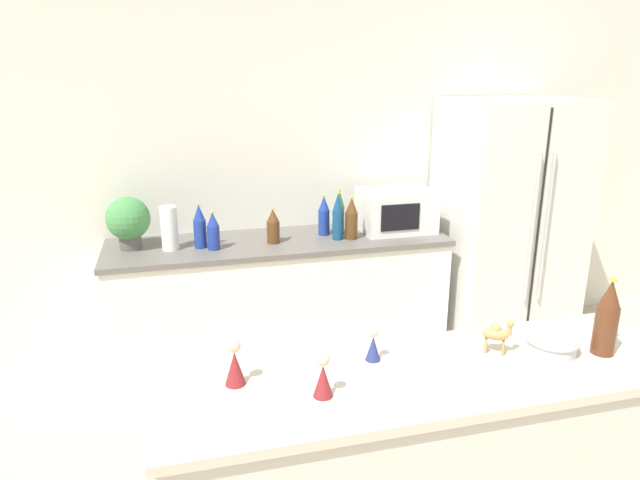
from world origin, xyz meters
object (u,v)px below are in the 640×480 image
wine_bottle (607,318)px  wise_man_figurine_purple (235,365)px  microwave (396,210)px  back_bottle_4 (213,231)px  potted_plant (128,220)px  back_bottle_3 (339,213)px  back_bottle_0 (324,216)px  back_bottle_1 (200,227)px  wise_man_figurine_blue (323,378)px  back_bottle_6 (273,226)px  paper_towel_roll (169,228)px  wise_man_figurine_crimson (373,346)px  refrigerator (506,227)px  back_bottle_2 (338,217)px  back_bottle_5 (351,219)px  camel_figurine (497,333)px  fruit_bowl (552,344)px

wine_bottle → wise_man_figurine_purple: size_ratio=1.81×
microwave → back_bottle_4: (-1.24, -0.12, -0.03)m
potted_plant → back_bottle_3: (1.34, -0.01, -0.03)m
back_bottle_0 → back_bottle_1: back_bottle_1 is taller
back_bottle_3 → wise_man_figurine_blue: bearing=-107.8°
back_bottle_3 → back_bottle_6: size_ratio=1.34×
potted_plant → wise_man_figurine_purple: (0.44, -1.84, -0.05)m
paper_towel_roll → wise_man_figurine_crimson: bearing=-68.0°
refrigerator → back_bottle_6: refrigerator is taller
microwave → back_bottle_6: size_ratio=2.10×
back_bottle_2 → back_bottle_5: back_bottle_2 is taller
microwave → wine_bottle: wine_bottle is taller
paper_towel_roll → back_bottle_3: back_bottle_3 is taller
potted_plant → back_bottle_4: size_ratio=1.35×
potted_plant → microwave: size_ratio=0.68×
back_bottle_3 → microwave: bearing=-2.0°
paper_towel_roll → back_bottle_4: 0.27m
camel_figurine → wise_man_figurine_blue: (-0.69, -0.12, -0.01)m
back_bottle_4 → wise_man_figurine_crimson: back_bottle_4 is taller
wine_bottle → wise_man_figurine_blue: 1.07m
back_bottle_5 → wise_man_figurine_crimson: (-0.44, -1.66, -0.01)m
back_bottle_6 → wise_man_figurine_blue: size_ratio=1.52×
fruit_bowl → wise_man_figurine_crimson: bearing=170.7°
paper_towel_roll → wise_man_figurine_blue: 1.96m
back_bottle_6 → paper_towel_roll: bearing=178.1°
back_bottle_6 → camel_figurine: bearing=-73.6°
wise_man_figurine_blue → back_bottle_6: bearing=84.8°
paper_towel_roll → back_bottle_2: 1.05m
paper_towel_roll → wise_man_figurine_blue: paper_towel_roll is taller
back_bottle_3 → wine_bottle: wine_bottle is taller
back_bottle_0 → microwave: bearing=-2.4°
paper_towel_roll → back_bottle_1: bearing=-1.3°
wise_man_figurine_purple → camel_figurine: bearing=-1.4°
back_bottle_2 → camel_figurine: (0.10, -1.74, -0.00)m
back_bottle_3 → fruit_bowl: (0.26, -1.90, -0.05)m
fruit_bowl → wise_man_figurine_blue: size_ratio=1.26×
back_bottle_3 → wise_man_figurine_crimson: 1.84m
paper_towel_roll → wise_man_figurine_crimson: 1.86m
back_bottle_4 → wise_man_figurine_blue: back_bottle_4 is taller
camel_figurine → wise_man_figurine_crimson: (-0.46, 0.06, -0.02)m
back_bottle_4 → back_bottle_5: 0.88m
microwave → camel_figurine: (-0.34, -1.84, 0.00)m
back_bottle_0 → back_bottle_1: bearing=-174.4°
potted_plant → wise_man_figurine_blue: (0.70, -1.99, -0.05)m
back_bottle_4 → wine_bottle: 2.23m
back_bottle_5 → wine_bottle: 1.87m
wise_man_figurine_crimson → wise_man_figurine_purple: 0.50m
microwave → wise_man_figurine_purple: size_ratio=2.96×
camel_figurine → microwave: bearing=79.5°
paper_towel_roll → back_bottle_1: 0.18m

